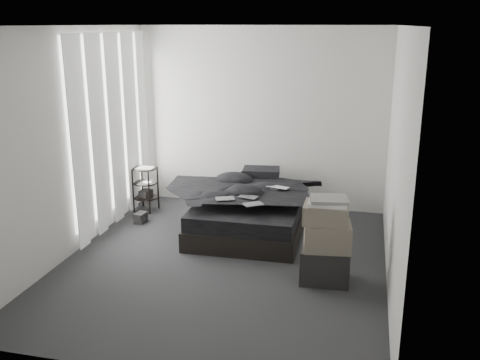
% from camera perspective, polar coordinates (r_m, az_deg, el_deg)
% --- Properties ---
extents(floor, '(3.60, 4.20, 0.01)m').
position_cam_1_polar(floor, '(6.18, -1.75, -8.74)').
color(floor, '#2A2A2C').
rests_on(floor, ground).
extents(ceiling, '(3.60, 4.20, 0.01)m').
position_cam_1_polar(ceiling, '(5.60, -1.99, 16.15)').
color(ceiling, white).
rests_on(ceiling, ground).
extents(wall_back, '(3.60, 0.01, 2.60)m').
position_cam_1_polar(wall_back, '(7.75, 2.25, 6.54)').
color(wall_back, silver).
rests_on(wall_back, ground).
extents(wall_front, '(3.60, 0.01, 2.60)m').
position_cam_1_polar(wall_front, '(3.85, -10.14, -3.96)').
color(wall_front, silver).
rests_on(wall_front, ground).
extents(wall_left, '(0.01, 4.20, 2.60)m').
position_cam_1_polar(wall_left, '(6.45, -17.51, 3.79)').
color(wall_left, silver).
rests_on(wall_left, ground).
extents(wall_right, '(0.01, 4.20, 2.60)m').
position_cam_1_polar(wall_right, '(5.56, 16.34, 1.97)').
color(wall_right, silver).
rests_on(wall_right, ground).
extents(window_left, '(0.02, 2.00, 2.30)m').
position_cam_1_polar(window_left, '(7.20, -13.78, 5.73)').
color(window_left, white).
rests_on(window_left, wall_left).
extents(curtain_left, '(0.06, 2.12, 2.48)m').
position_cam_1_polar(curtain_left, '(7.19, -13.39, 5.18)').
color(curtain_left, white).
rests_on(curtain_left, wall_left).
extents(bed, '(1.39, 1.81, 0.24)m').
position_cam_1_polar(bed, '(7.02, 1.09, -4.48)').
color(bed, black).
rests_on(bed, floor).
extents(mattress, '(1.33, 1.76, 0.19)m').
position_cam_1_polar(mattress, '(6.95, 1.10, -2.80)').
color(mattress, black).
rests_on(mattress, bed).
extents(duvet, '(1.35, 1.55, 0.21)m').
position_cam_1_polar(duvet, '(6.85, 1.04, -1.33)').
color(duvet, black).
rests_on(duvet, mattress).
extents(pillow_lower, '(0.55, 0.37, 0.12)m').
position_cam_1_polar(pillow_lower, '(7.56, 1.84, 0.03)').
color(pillow_lower, black).
rests_on(pillow_lower, mattress).
extents(pillow_upper, '(0.54, 0.41, 0.11)m').
position_cam_1_polar(pillow_upper, '(7.50, 2.28, 0.83)').
color(pillow_upper, black).
rests_on(pillow_upper, pillow_lower).
extents(laptop, '(0.33, 0.26, 0.02)m').
position_cam_1_polar(laptop, '(6.84, 3.90, -0.38)').
color(laptop, silver).
rests_on(laptop, duvet).
extents(comic_a, '(0.27, 0.22, 0.01)m').
position_cam_1_polar(comic_a, '(6.46, -1.62, -1.44)').
color(comic_a, black).
rests_on(comic_a, duvet).
extents(comic_b, '(0.25, 0.19, 0.01)m').
position_cam_1_polar(comic_b, '(6.52, 0.88, -1.21)').
color(comic_b, black).
rests_on(comic_b, duvet).
extents(comic_c, '(0.27, 0.25, 0.01)m').
position_cam_1_polar(comic_c, '(6.25, 1.41, -1.93)').
color(comic_c, black).
rests_on(comic_c, duvet).
extents(side_stand, '(0.38, 0.38, 0.63)m').
position_cam_1_polar(side_stand, '(7.84, -10.04, -0.99)').
color(side_stand, black).
rests_on(side_stand, floor).
extents(papers, '(0.25, 0.20, 0.01)m').
position_cam_1_polar(papers, '(7.74, -10.13, 1.27)').
color(papers, white).
rests_on(papers, side_stand).
extents(floor_books, '(0.15, 0.20, 0.13)m').
position_cam_1_polar(floor_books, '(7.44, -10.56, -4.00)').
color(floor_books, black).
rests_on(floor_books, floor).
extents(box_lower, '(0.53, 0.42, 0.37)m').
position_cam_1_polar(box_lower, '(5.75, 9.03, -8.88)').
color(box_lower, black).
rests_on(box_lower, floor).
extents(box_mid, '(0.52, 0.43, 0.29)m').
position_cam_1_polar(box_mid, '(5.61, 9.29, -5.89)').
color(box_mid, '#635B4E').
rests_on(box_mid, box_lower).
extents(box_upper, '(0.45, 0.37, 0.20)m').
position_cam_1_polar(box_upper, '(5.54, 9.17, -3.52)').
color(box_upper, '#635B4E').
rests_on(box_upper, box_mid).
extents(art_book_white, '(0.40, 0.33, 0.04)m').
position_cam_1_polar(art_book_white, '(5.50, 9.34, -2.37)').
color(art_book_white, silver).
rests_on(art_book_white, box_upper).
extents(art_book_snake, '(0.42, 0.35, 0.04)m').
position_cam_1_polar(art_book_snake, '(5.47, 9.47, -2.04)').
color(art_book_snake, silver).
rests_on(art_book_snake, art_book_white).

